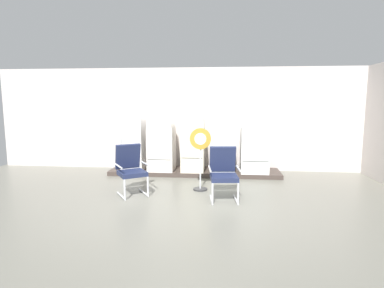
% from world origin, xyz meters
% --- Properties ---
extents(ground, '(12.00, 10.00, 0.05)m').
position_xyz_m(ground, '(0.00, 0.00, -0.03)').
color(ground, slate).
extents(back_wall, '(11.76, 0.12, 2.92)m').
position_xyz_m(back_wall, '(0.00, 3.66, 1.47)').
color(back_wall, beige).
rests_on(back_wall, ground).
extents(display_plinth, '(4.60, 0.95, 0.11)m').
position_xyz_m(display_plinth, '(0.00, 3.02, 0.05)').
color(display_plinth, '#423731').
rests_on(display_plinth, ground).
extents(refrigerator_0, '(0.59, 0.64, 1.59)m').
position_xyz_m(refrigerator_0, '(-1.66, 2.90, 0.96)').
color(refrigerator_0, white).
rests_on(refrigerator_0, display_plinth).
extents(refrigerator_1, '(0.69, 0.72, 1.44)m').
position_xyz_m(refrigerator_1, '(-0.89, 2.94, 0.86)').
color(refrigerator_1, silver).
rests_on(refrigerator_1, display_plinth).
extents(refrigerator_2, '(0.60, 0.64, 1.58)m').
position_xyz_m(refrigerator_2, '(-0.03, 2.90, 0.95)').
color(refrigerator_2, beige).
rests_on(refrigerator_2, display_plinth).
extents(refrigerator_3, '(0.65, 0.66, 1.43)m').
position_xyz_m(refrigerator_3, '(0.76, 2.91, 0.86)').
color(refrigerator_3, silver).
rests_on(refrigerator_3, display_plinth).
extents(refrigerator_4, '(0.72, 0.67, 1.45)m').
position_xyz_m(refrigerator_4, '(1.59, 2.91, 0.87)').
color(refrigerator_4, white).
rests_on(refrigerator_4, display_plinth).
extents(armchair_left, '(0.81, 0.84, 1.07)m').
position_xyz_m(armchair_left, '(-1.19, 1.04, 0.59)').
color(armchair_left, silver).
rests_on(armchair_left, ground).
extents(armchair_right, '(0.65, 0.71, 1.07)m').
position_xyz_m(armchair_right, '(0.77, 0.88, 0.59)').
color(armchair_right, silver).
rests_on(armchair_right, ground).
extents(sign_stand, '(0.47, 0.32, 1.40)m').
position_xyz_m(sign_stand, '(0.27, 1.48, 0.69)').
color(sign_stand, '#2D2D30').
rests_on(sign_stand, ground).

